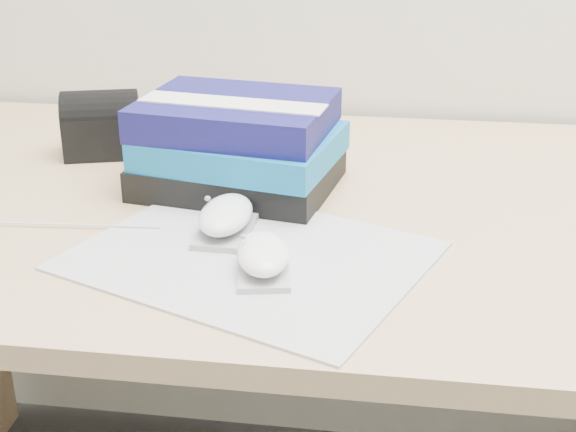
# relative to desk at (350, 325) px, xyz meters

# --- Properties ---
(desk) EXTENTS (1.60, 0.80, 0.73)m
(desk) POSITION_rel_desk_xyz_m (0.00, 0.00, 0.00)
(desk) COLOR tan
(desk) RESTS_ON ground
(mousepad) EXTENTS (0.47, 0.42, 0.00)m
(mousepad) POSITION_rel_desk_xyz_m (-0.11, -0.25, 0.24)
(mousepad) COLOR #95959D
(mousepad) RESTS_ON desk
(mouse_rear) EXTENTS (0.07, 0.12, 0.05)m
(mouse_rear) POSITION_rel_desk_xyz_m (-0.15, -0.19, 0.26)
(mouse_rear) COLOR #9E9EA1
(mouse_rear) RESTS_ON mousepad
(mouse_front) EXTENTS (0.08, 0.11, 0.04)m
(mouse_front) POSITION_rel_desk_xyz_m (-0.09, -0.29, 0.26)
(mouse_front) COLOR #A6A6A9
(mouse_front) RESTS_ON mousepad
(usb_cable) EXTENTS (0.21, 0.02, 0.00)m
(usb_cable) POSITION_rel_desk_xyz_m (-0.34, -0.20, 0.24)
(usb_cable) COLOR silver
(usb_cable) RESTS_ON mousepad
(book_stack) EXTENTS (0.30, 0.25, 0.13)m
(book_stack) POSITION_rel_desk_xyz_m (-0.16, -0.03, 0.30)
(book_stack) COLOR black
(book_stack) RESTS_ON desk
(pouch) EXTENTS (0.13, 0.11, 0.10)m
(pouch) POSITION_rel_desk_xyz_m (-0.40, 0.08, 0.28)
(pouch) COLOR black
(pouch) RESTS_ON desk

